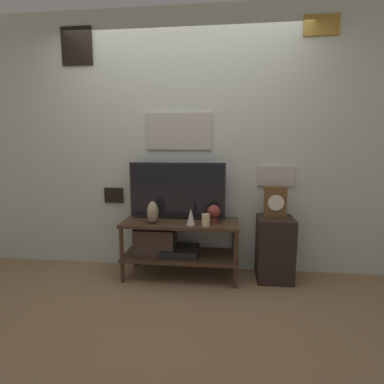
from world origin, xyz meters
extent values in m
plane|color=#846647|center=(0.00, 0.00, 0.00)|extent=(12.00, 12.00, 0.00)
cube|color=beige|center=(0.00, 0.56, 1.35)|extent=(6.40, 0.06, 2.70)
cube|color=#B2ADA3|center=(-0.05, 0.51, 1.48)|extent=(0.68, 0.02, 0.37)
cube|color=#B2BCC6|center=(-0.05, 0.51, 1.48)|extent=(0.64, 0.01, 0.34)
cube|color=black|center=(-1.11, 0.51, 2.35)|extent=(0.33, 0.02, 0.38)
cube|color=#2D2D33|center=(-1.11, 0.51, 2.35)|extent=(0.29, 0.01, 0.34)
cube|color=#B7B2A8|center=(0.95, 0.51, 1.03)|extent=(0.37, 0.02, 0.20)
cube|color=white|center=(0.95, 0.51, 1.03)|extent=(0.33, 0.01, 0.17)
cube|color=olive|center=(1.31, 0.51, 2.45)|extent=(0.32, 0.02, 0.19)
cube|color=beige|center=(1.31, 0.51, 2.45)|extent=(0.29, 0.01, 0.15)
cube|color=black|center=(-0.78, 0.51, 0.79)|extent=(0.21, 0.02, 0.16)
cube|color=#2D2D33|center=(-0.78, 0.51, 0.79)|extent=(0.17, 0.01, 0.13)
cube|color=#422D1E|center=(0.00, 0.27, 0.57)|extent=(1.16, 0.47, 0.03)
cube|color=#422D1E|center=(0.00, 0.27, 0.22)|extent=(1.16, 0.47, 0.03)
cylinder|color=#422D1E|center=(-0.55, 0.07, 0.29)|extent=(0.04, 0.04, 0.58)
cylinder|color=#422D1E|center=(0.55, 0.07, 0.29)|extent=(0.04, 0.04, 0.58)
cylinder|color=#422D1E|center=(-0.55, 0.48, 0.29)|extent=(0.04, 0.04, 0.58)
cylinder|color=#422D1E|center=(0.55, 0.48, 0.29)|extent=(0.04, 0.04, 0.58)
cube|color=black|center=(0.00, 0.27, 0.27)|extent=(0.36, 0.33, 0.07)
cube|color=#47382D|center=(-0.26, 0.27, 0.37)|extent=(0.41, 0.26, 0.26)
cylinder|color=black|center=(-0.32, 0.38, 0.59)|extent=(0.05, 0.05, 0.02)
cylinder|color=black|center=(0.22, 0.38, 0.59)|extent=(0.05, 0.05, 0.02)
cube|color=black|center=(-0.05, 0.38, 0.88)|extent=(0.99, 0.04, 0.56)
cube|color=black|center=(-0.05, 0.36, 0.88)|extent=(0.95, 0.01, 0.53)
ellipsoid|color=tan|center=(-0.26, 0.18, 0.69)|extent=(0.11, 0.15, 0.22)
cone|color=beige|center=(0.12, 0.15, 0.66)|extent=(0.08, 0.08, 0.16)
cylinder|color=beige|center=(0.26, 0.13, 0.64)|extent=(0.08, 0.08, 0.12)
cylinder|color=brown|center=(0.33, 0.25, 0.61)|extent=(0.07, 0.07, 0.05)
sphere|color=brown|center=(0.33, 0.25, 0.70)|extent=(0.13, 0.13, 0.13)
cube|color=black|center=(0.94, 0.32, 0.32)|extent=(0.35, 0.37, 0.63)
cube|color=brown|center=(0.93, 0.36, 0.79)|extent=(0.21, 0.10, 0.31)
cylinder|color=white|center=(0.93, 0.30, 0.79)|extent=(0.15, 0.01, 0.15)
camera|label=1|loc=(0.44, -2.62, 1.35)|focal=28.00mm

